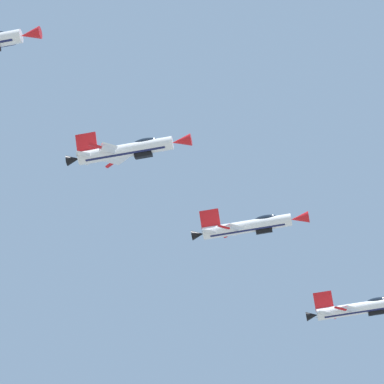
% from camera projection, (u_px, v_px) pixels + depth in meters
% --- Properties ---
extents(fighter_jet_left_wing, '(14.07, 10.36, 7.52)m').
position_uv_depth(fighter_jet_left_wing, '(362.00, 308.00, 134.14)').
color(fighter_jet_left_wing, white).
extents(fighter_jet_right_wing, '(14.07, 10.10, 8.05)m').
position_uv_depth(fighter_jet_right_wing, '(249.00, 226.00, 128.40)').
color(fighter_jet_right_wing, white).
extents(fighter_jet_left_outer, '(14.07, 10.29, 7.68)m').
position_uv_depth(fighter_jet_left_outer, '(128.00, 150.00, 119.26)').
color(fighter_jet_left_outer, white).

